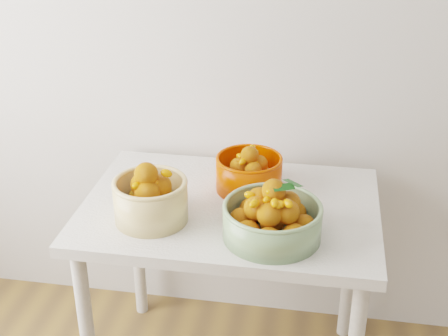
{
  "coord_description": "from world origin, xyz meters",
  "views": [
    {
      "loc": [
        -0.05,
        -0.21,
        1.81
      ],
      "look_at": [
        -0.35,
        1.53,
        0.92
      ],
      "focal_mm": 50.0,
      "sensor_mm": 36.0,
      "label": 1
    }
  ],
  "objects": [
    {
      "name": "room_envelope",
      "position": [
        -0.03,
        0.01,
        1.71
      ],
      "size": [
        4.04,
        4.04,
        2.72
      ],
      "color": "silver",
      "rests_on": "ground"
    },
    {
      "name": "table",
      "position": [
        -0.34,
        1.6,
        0.65
      ],
      "size": [
        1.0,
        0.7,
        0.75
      ],
      "color": "silver",
      "rests_on": "ground"
    },
    {
      "name": "bowl_cream",
      "position": [
        -0.57,
        1.46,
        0.83
      ],
      "size": [
        0.29,
        0.29,
        0.21
      ],
      "rotation": [
        0.0,
        0.0,
        -0.22
      ],
      "color": "#DDBC7C",
      "rests_on": "table"
    },
    {
      "name": "bowl_green",
      "position": [
        -0.18,
        1.42,
        0.82
      ],
      "size": [
        0.39,
        0.39,
        0.2
      ],
      "rotation": [
        0.0,
        0.0,
        -0.34
      ],
      "color": "gray",
      "rests_on": "table"
    },
    {
      "name": "bowl_orange",
      "position": [
        -0.29,
        1.72,
        0.82
      ],
      "size": [
        0.25,
        0.25,
        0.17
      ],
      "rotation": [
        0.0,
        0.0,
        -0.05
      ],
      "color": "#E13300",
      "rests_on": "table"
    }
  ]
}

